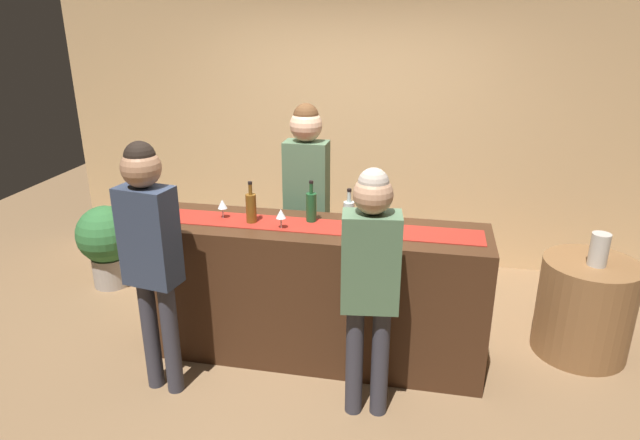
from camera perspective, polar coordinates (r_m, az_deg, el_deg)
The scene contains 16 objects.
ground_plane at distance 4.33m, azimuth -0.45°, elevation -13.48°, with size 10.00×10.00×0.00m, color brown.
back_wall at distance 5.54m, azimuth 3.61°, elevation 10.44°, with size 6.00×0.12×2.90m, color tan.
bar_counter at distance 4.06m, azimuth -0.47°, elevation -7.45°, with size 2.41×0.60×1.03m, color #3D2314.
counter_runner_cloth at distance 3.84m, azimuth -0.49°, elevation -0.62°, with size 2.29×0.28×0.01m, color maroon.
wine_bottle_green at distance 3.89m, azimuth -0.90°, elevation 1.39°, with size 0.07×0.07×0.30m.
wine_bottle_clear at distance 3.72m, azimuth 2.98°, elevation 0.45°, with size 0.07×0.07×0.30m.
wine_bottle_amber at distance 3.90m, azimuth -7.10°, elevation 1.28°, with size 0.07×0.07×0.30m.
wine_glass_near_customer at distance 4.02m, azimuth -10.01°, elevation 1.56°, with size 0.07×0.07×0.14m.
wine_glass_mid_counter at distance 3.77m, azimuth -4.05°, elevation 0.58°, with size 0.07×0.07×0.14m.
wine_glass_far_end at distance 4.12m, azimuth -15.45°, elevation 1.62°, with size 0.07×0.07×0.14m.
bartender at distance 4.39m, azimuth -1.39°, elevation 3.28°, with size 0.34×0.25×1.79m.
customer_sipping at distance 3.28m, azimuth 5.20°, elevation -5.35°, with size 0.36×0.24×1.63m.
customer_browsing at distance 3.61m, azimuth -17.09°, elevation -2.40°, with size 0.37×0.25×1.72m.
round_side_table at distance 4.60m, azimuth 25.57°, elevation -8.13°, with size 0.68×0.68×0.74m, color brown.
vase_on_side_table at distance 4.37m, azimuth 26.78°, elevation -2.73°, with size 0.13×0.13×0.24m, color #B7B2A8.
potted_plant_tall at distance 5.48m, azimuth -21.08°, elevation -1.98°, with size 0.53×0.53×0.78m.
Camera 1 is at (0.74, -3.51, 2.43)m, focal length 31.11 mm.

